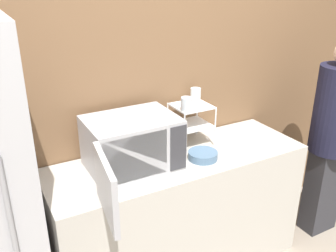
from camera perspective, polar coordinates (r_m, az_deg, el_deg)
The scene contains 8 objects.
wall_back at distance 2.65m, azimuth -1.93°, elevation 5.81°, with size 8.00×0.06×2.60m.
counter at distance 2.77m, azimuth 1.57°, elevation -13.11°, with size 1.79×0.60×0.91m.
microwave at distance 2.33m, azimuth -5.67°, elevation -2.85°, with size 0.65×0.84×0.33m.
dish_rack at distance 2.65m, azimuth 3.57°, elevation 1.52°, with size 0.26×0.24×0.29m.
glass_front_left at distance 2.50m, azimuth 2.82°, elevation 3.38°, with size 0.07×0.07×0.09m.
glass_back_right at distance 2.70m, azimuth 4.22°, elevation 4.82°, with size 0.07×0.07×0.09m.
bowl at distance 2.51m, azimuth 5.33°, elevation -4.49°, with size 0.20×0.20×0.05m.
person at distance 3.19m, azimuth 23.87°, elevation -0.79°, with size 0.35×0.35×1.62m.
Camera 1 is at (-1.14, -1.63, 2.08)m, focal length 40.00 mm.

